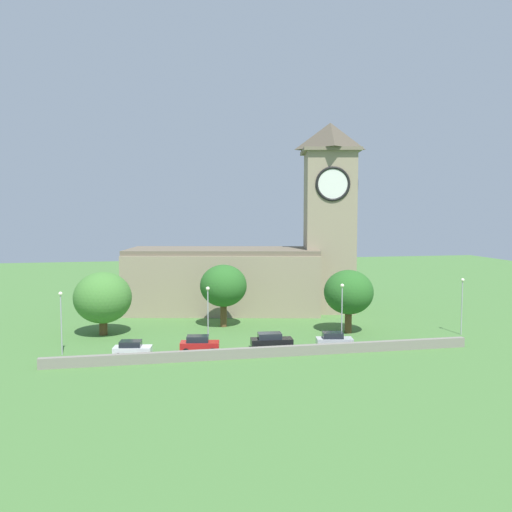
# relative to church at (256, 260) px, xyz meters

# --- Properties ---
(ground_plane) EXTENTS (200.00, 200.00, 0.00)m
(ground_plane) POSITION_rel_church_xyz_m (-4.33, -8.82, -8.03)
(ground_plane) COLOR #477538
(church) EXTENTS (37.07, 18.48, 29.17)m
(church) POSITION_rel_church_xyz_m (0.00, 0.00, 0.00)
(church) COLOR gray
(church) RESTS_ON ground
(quay_barrier) EXTENTS (46.60, 0.70, 1.09)m
(quay_barrier) POSITION_rel_church_xyz_m (-4.33, -27.29, -7.49)
(quay_barrier) COLOR gray
(quay_barrier) RESTS_ON ground
(car_white) EXTENTS (4.25, 2.59, 1.75)m
(car_white) POSITION_rel_church_xyz_m (-18.55, -24.38, -7.15)
(car_white) COLOR silver
(car_white) RESTS_ON ground
(car_red) EXTENTS (4.52, 2.65, 1.87)m
(car_red) POSITION_rel_church_xyz_m (-11.28, -23.92, -7.09)
(car_red) COLOR red
(car_red) RESTS_ON ground
(car_black) EXTENTS (4.86, 2.42, 1.82)m
(car_black) POSITION_rel_church_xyz_m (-3.06, -23.86, -7.11)
(car_black) COLOR black
(car_black) RESTS_ON ground
(car_silver) EXTENTS (4.34, 2.58, 1.83)m
(car_silver) POSITION_rel_church_xyz_m (4.06, -25.02, -7.11)
(car_silver) COLOR silver
(car_silver) RESTS_ON ground
(streetlamp_west_end) EXTENTS (0.44, 0.44, 6.97)m
(streetlamp_west_end) POSITION_rel_church_xyz_m (-26.08, -22.08, -3.38)
(streetlamp_west_end) COLOR #9EA0A5
(streetlamp_west_end) RESTS_ON ground
(streetlamp_west_mid) EXTENTS (0.44, 0.44, 7.00)m
(streetlamp_west_mid) POSITION_rel_church_xyz_m (-10.03, -21.56, -3.36)
(streetlamp_west_mid) COLOR #9EA0A5
(streetlamp_west_mid) RESTS_ON ground
(streetlamp_central) EXTENTS (0.44, 0.44, 7.13)m
(streetlamp_central) POSITION_rel_church_xyz_m (5.69, -23.08, -3.28)
(streetlamp_central) COLOR #9EA0A5
(streetlamp_central) RESTS_ON ground
(streetlamp_east_mid) EXTENTS (0.44, 0.44, 7.20)m
(streetlamp_east_mid) POSITION_rel_church_xyz_m (22.23, -21.65, -3.24)
(streetlamp_east_mid) COLOR #9EA0A5
(streetlamp_east_mid) RESTS_ON ground
(tree_by_tower) EXTENTS (6.32, 6.32, 8.16)m
(tree_by_tower) POSITION_rel_church_xyz_m (8.46, -17.97, -2.76)
(tree_by_tower) COLOR brown
(tree_by_tower) RESTS_ON ground
(tree_riverside_east) EXTENTS (7.21, 7.21, 8.02)m
(tree_riverside_east) POSITION_rel_church_xyz_m (-22.39, -12.94, -3.28)
(tree_riverside_east) COLOR brown
(tree_riverside_east) RESTS_ON ground
(tree_churchyard) EXTENTS (6.32, 6.32, 8.45)m
(tree_churchyard) POSITION_rel_church_xyz_m (-6.76, -11.02, -2.47)
(tree_churchyard) COLOR brown
(tree_churchyard) RESTS_ON ground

